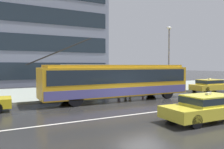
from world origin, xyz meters
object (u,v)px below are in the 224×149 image
at_px(pedestrian_approaching_curb, 144,75).
at_px(taxi_oncoming_near, 207,106).
at_px(taxi_ahead_of_bus, 210,85).
at_px(pedestrian_waiting_by_pole, 126,80).
at_px(street_lamp, 169,53).
at_px(trolleybus, 118,81).
at_px(pedestrian_walking_past, 130,82).
at_px(bus_shelter, 85,72).
at_px(pedestrian_at_shelter, 120,76).

bearing_deg(pedestrian_approaching_curb, taxi_oncoming_near, -110.54).
distance_m(taxi_ahead_of_bus, pedestrian_waiting_by_pole, 8.67).
height_order(pedestrian_waiting_by_pole, street_lamp, street_lamp).
bearing_deg(trolleybus, street_lamp, 16.76).
distance_m(trolleybus, pedestrian_walking_past, 4.11).
distance_m(bus_shelter, pedestrian_waiting_by_pole, 5.25).
distance_m(pedestrian_at_shelter, pedestrian_approaching_curb, 2.97).
xyz_separation_m(taxi_ahead_of_bus, bus_shelter, (-12.58, 2.77, 1.41)).
distance_m(trolleybus, taxi_oncoming_near, 7.69).
relative_size(trolleybus, pedestrian_at_shelter, 6.40).
xyz_separation_m(pedestrian_at_shelter, pedestrian_approaching_curb, (2.96, 0.28, 0.04)).
relative_size(taxi_oncoming_near, pedestrian_waiting_by_pole, 2.66).
distance_m(pedestrian_walking_past, pedestrian_waiting_by_pole, 1.65).
height_order(pedestrian_walking_past, pedestrian_waiting_by_pole, pedestrian_waiting_by_pole).
bearing_deg(taxi_ahead_of_bus, pedestrian_approaching_curb, 155.02).
bearing_deg(pedestrian_approaching_curb, pedestrian_waiting_by_pole, 137.95).
bearing_deg(pedestrian_walking_past, trolleybus, -135.77).
bearing_deg(pedestrian_approaching_curb, pedestrian_walking_past, -169.71).
bearing_deg(taxi_oncoming_near, pedestrian_waiting_by_pole, 77.54).
height_order(taxi_ahead_of_bus, pedestrian_waiting_by_pole, pedestrian_waiting_by_pole).
bearing_deg(pedestrian_at_shelter, pedestrian_waiting_by_pole, 44.33).
distance_m(taxi_ahead_of_bus, taxi_oncoming_near, 12.95).
bearing_deg(bus_shelter, pedestrian_approaching_curb, 1.14).
relative_size(taxi_oncoming_near, pedestrian_approaching_curb, 2.25).
distance_m(bus_shelter, street_lamp, 8.92).
bearing_deg(taxi_oncoming_near, taxi_ahead_of_bus, 37.62).
relative_size(pedestrian_walking_past, street_lamp, 0.25).
relative_size(taxi_oncoming_near, bus_shelter, 1.17).
relative_size(pedestrian_at_shelter, pedestrian_walking_past, 1.21).
relative_size(taxi_ahead_of_bus, pedestrian_waiting_by_pole, 2.59).
xyz_separation_m(trolleybus, bus_shelter, (-1.60, 3.06, 0.59)).
height_order(pedestrian_at_shelter, pedestrian_walking_past, pedestrian_at_shelter).
bearing_deg(taxi_ahead_of_bus, pedestrian_at_shelter, 164.11).
relative_size(taxi_oncoming_near, pedestrian_at_shelter, 2.31).
relative_size(pedestrian_approaching_curb, street_lamp, 0.31).
bearing_deg(pedestrian_waiting_by_pole, pedestrian_walking_past, -105.78).
xyz_separation_m(taxi_oncoming_near, street_lamp, (6.36, 9.75, 3.26)).
xyz_separation_m(pedestrian_at_shelter, street_lamp, (5.27, -0.77, 2.23)).
height_order(taxi_ahead_of_bus, pedestrian_at_shelter, pedestrian_at_shelter).
xyz_separation_m(taxi_ahead_of_bus, street_lamp, (-3.90, 1.84, 3.26)).
bearing_deg(taxi_ahead_of_bus, trolleybus, -178.48).
height_order(trolleybus, street_lamp, street_lamp).
bearing_deg(bus_shelter, taxi_oncoming_near, -77.77).
bearing_deg(street_lamp, taxi_ahead_of_bus, -25.23).
distance_m(taxi_ahead_of_bus, street_lamp, 5.41).
bearing_deg(street_lamp, bus_shelter, 173.89).
xyz_separation_m(pedestrian_approaching_curb, street_lamp, (2.31, -1.06, 2.19)).
bearing_deg(pedestrian_walking_past, taxi_oncoming_near, -101.95).
height_order(pedestrian_at_shelter, pedestrian_waiting_by_pole, pedestrian_at_shelter).
height_order(bus_shelter, pedestrian_walking_past, bus_shelter).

